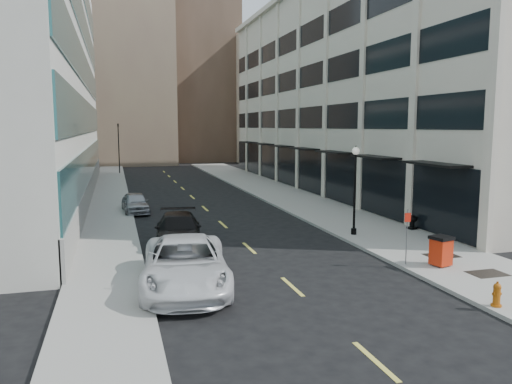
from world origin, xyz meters
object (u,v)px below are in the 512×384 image
car_white_van (185,264)px  sign_post (407,229)px  traffic_signal (118,127)px  car_black_pickup (178,231)px  trash_bin (441,250)px  urn_planter (412,221)px  fire_hydrant (497,294)px  lamppost (355,182)px  car_silver_sedan (135,203)px

car_white_van → sign_post: sign_post is taller
car_white_van → traffic_signal: bearing=99.0°
car_black_pickup → trash_bin: size_ratio=4.37×
car_white_van → urn_planter: car_white_van is taller
fire_hydrant → urn_planter: 11.94m
car_black_pickup → lamppost: (9.10, -0.48, 2.11)m
car_white_van → car_silver_sedan: size_ratio=1.60×
lamppost → urn_planter: 4.35m
car_silver_sedan → sign_post: bearing=-62.7°
lamppost → sign_post: 5.99m
traffic_signal → car_white_van: (1.76, -45.14, -4.82)m
car_silver_sedan → sign_post: size_ratio=1.76×
car_silver_sedan → car_white_van: bearing=-90.5°
car_silver_sedan → sign_post: 19.39m
car_silver_sedan → sign_post: (10.10, -16.53, 0.95)m
car_silver_sedan → trash_bin: bearing=-60.5°
fire_hydrant → urn_planter: bearing=70.0°
car_silver_sedan → fire_hydrant: car_silver_sedan is taller
fire_hydrant → urn_planter: (4.25, 11.16, 0.09)m
traffic_signal → trash_bin: traffic_signal is taller
urn_planter → car_silver_sedan: bearing=144.3°
lamppost → car_white_van: bearing=-148.3°
trash_bin → lamppost: lamppost is taller
fire_hydrant → traffic_signal: bearing=103.1°
traffic_signal → sign_post: bearing=-76.5°
car_silver_sedan → urn_planter: 17.74m
urn_planter → trash_bin: bearing=-114.5°
lamppost → sign_post: lamppost is taller
traffic_signal → car_silver_sedan: 28.93m
lamppost → trash_bin: bearing=-84.3°
car_black_pickup → fire_hydrant: 14.17m
urn_planter → fire_hydrant: bearing=-110.8°
traffic_signal → lamppost: 40.91m
sign_post → traffic_signal: bearing=105.6°
car_white_van → lamppost: (9.64, 5.96, 1.99)m
traffic_signal → urn_planter: 41.99m
car_silver_sedan → trash_bin: 20.50m
traffic_signal → car_white_van: size_ratio=1.08×
car_silver_sedan → urn_planter: bearing=-39.8°
trash_bin → sign_post: sign_post is taller
traffic_signal → lamppost: bearing=-73.8°
car_white_van → trash_bin: bearing=4.4°
trash_bin → urn_planter: (3.06, 6.71, -0.19)m
traffic_signal → urn_planter: (15.10, -38.85, -5.09)m
trash_bin → lamppost: 6.73m
car_black_pickup → car_silver_sedan: (-1.60, 10.22, -0.09)m
car_black_pickup → urn_planter: 12.80m
traffic_signal → trash_bin: bearing=-75.2°
sign_post → urn_planter: 7.58m
car_black_pickup → lamppost: 9.35m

